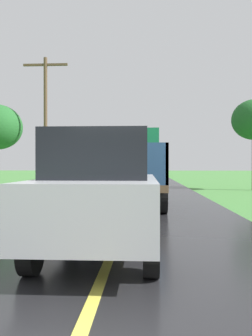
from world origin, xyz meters
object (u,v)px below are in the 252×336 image
Objects in this scene: utility_pole_roadside at (46,119)px; following_car at (102,192)px; banana_truck_near at (130,166)px; banana_truck_far at (134,166)px.

utility_pole_roadside reaches higher than following_car.
banana_truck_near is 0.78× the size of utility_pole_roadside.
following_car is at bearing -89.32° from banana_truck_far.
utility_pole_roadside is 1.82× the size of following_car.
banana_truck_far is at bearing 91.51° from banana_truck_near.
following_car is at bearing -70.45° from utility_pole_roadside.
banana_truck_near is 7.23m from following_car.
banana_truck_far is 1.42× the size of following_car.
banana_truck_far is at bearing 90.68° from following_car.
utility_pole_roadside is (-4.58, -8.72, 2.63)m from banana_truck_far.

